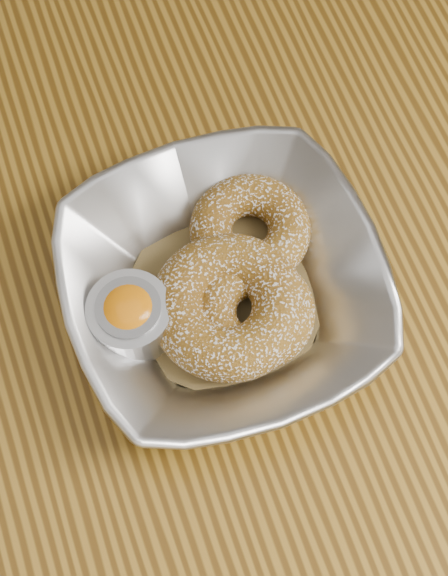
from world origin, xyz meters
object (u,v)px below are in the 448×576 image
object	(u,v)px
serving_bowl	(224,289)
donut_back	(250,230)
donut_front	(254,312)
ramekin	(130,317)
table	(284,321)
donut_extra	(228,306)

from	to	relation	value
serving_bowl	donut_back	xyz separation A→B (m)	(0.03, 0.04, -0.00)
serving_bowl	donut_front	xyz separation A→B (m)	(0.01, -0.02, -0.00)
serving_bowl	ramekin	world-z (taller)	same
donut_back	donut_front	xyz separation A→B (m)	(-0.02, -0.06, -0.00)
ramekin	serving_bowl	bearing A→B (deg)	-0.73
table	donut_back	size ratio (longest dim) A/B	13.31
ramekin	donut_extra	bearing A→B (deg)	-12.64
serving_bowl	donut_back	size ratio (longest dim) A/B	2.53
donut_back	table	bearing A→B (deg)	-57.96
table	donut_back	xyz separation A→B (m)	(-0.02, 0.03, 0.12)
table	ramekin	size ratio (longest dim) A/B	20.07
serving_bowl	donut_front	world-z (taller)	serving_bowl
donut_back	ramekin	size ratio (longest dim) A/B	1.51
donut_back	donut_extra	distance (m)	0.07
donut_front	donut_extra	distance (m)	0.02
serving_bowl	ramekin	distance (m)	0.07
donut_back	donut_front	distance (m)	0.07
donut_front	serving_bowl	bearing A→B (deg)	122.51
donut_back	ramekin	world-z (taller)	ramekin
donut_front	ramekin	size ratio (longest dim) A/B	1.46
donut_back	donut_front	bearing A→B (deg)	-107.63
serving_bowl	donut_front	bearing A→B (deg)	-57.49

